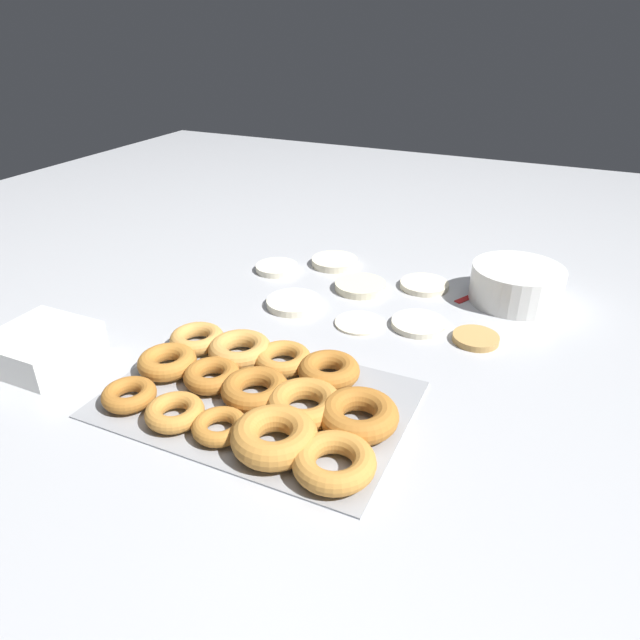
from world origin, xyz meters
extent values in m
plane|color=#B2B5BA|center=(0.00, 0.00, 0.00)|extent=(3.00, 3.00, 0.00)
cylinder|color=beige|center=(-0.12, 0.24, 0.01)|extent=(0.11, 0.11, 0.02)
cylinder|color=silver|center=(0.14, 0.04, 0.01)|extent=(0.10, 0.10, 0.01)
cylinder|color=beige|center=(0.10, 0.21, 0.01)|extent=(0.10, 0.10, 0.01)
cylinder|color=silver|center=(-0.11, 0.02, 0.01)|extent=(0.11, 0.11, 0.01)
cylinder|color=beige|center=(-0.02, 0.15, 0.01)|extent=(0.11, 0.11, 0.02)
cylinder|color=silver|center=(-0.23, 0.16, 0.01)|extent=(0.10, 0.10, 0.01)
cylinder|color=tan|center=(0.25, 0.03, 0.01)|extent=(0.08, 0.08, 0.01)
cylinder|color=beige|center=(0.03, 0.00, 0.00)|extent=(0.09, 0.09, 0.01)
cube|color=#93969B|center=(-0.02, -0.29, 0.00)|extent=(0.46, 0.31, 0.01)
torus|color=#AD6B28|center=(-0.19, -0.38, 0.02)|extent=(0.08, 0.08, 0.02)
torus|color=#C68438|center=(-0.10, -0.39, 0.02)|extent=(0.09, 0.09, 0.03)
torus|color=#B7752D|center=(-0.03, -0.39, 0.02)|extent=(0.08, 0.08, 0.02)
torus|color=#C68438|center=(0.06, -0.38, 0.03)|extent=(0.12, 0.12, 0.04)
torus|color=#C68438|center=(0.15, -0.39, 0.02)|extent=(0.11, 0.11, 0.03)
torus|color=#B7752D|center=(-0.19, -0.29, 0.02)|extent=(0.10, 0.10, 0.03)
torus|color=#AD6B28|center=(-0.10, -0.29, 0.02)|extent=(0.09, 0.09, 0.03)
torus|color=#AD6B28|center=(-0.02, -0.29, 0.02)|extent=(0.10, 0.10, 0.03)
torus|color=#C68438|center=(0.06, -0.30, 0.02)|extent=(0.11, 0.11, 0.03)
torus|color=#AD6B28|center=(0.14, -0.29, 0.02)|extent=(0.12, 0.12, 0.04)
torus|color=#D19347|center=(-0.20, -0.20, 0.02)|extent=(0.09, 0.09, 0.03)
torus|color=#D19347|center=(-0.11, -0.20, 0.02)|extent=(0.11, 0.11, 0.03)
torus|color=#C68438|center=(-0.03, -0.20, 0.02)|extent=(0.09, 0.09, 0.03)
torus|color=#AD6B28|center=(0.06, -0.20, 0.02)|extent=(0.10, 0.10, 0.03)
cylinder|color=white|center=(0.29, 0.23, 0.04)|extent=(0.18, 0.18, 0.07)
cube|color=white|center=(-0.41, -0.35, 0.01)|extent=(0.15, 0.15, 0.02)
cube|color=white|center=(-0.41, -0.35, 0.03)|extent=(0.15, 0.15, 0.02)
cube|color=white|center=(-0.41, -0.35, 0.05)|extent=(0.15, 0.15, 0.02)
cube|color=maroon|center=(0.22, 0.23, 0.00)|extent=(0.08, 0.13, 0.01)
cube|color=#BCBCC1|center=(0.28, 0.35, 0.00)|extent=(0.11, 0.13, 0.01)
camera|label=1|loc=(0.36, -0.90, 0.53)|focal=32.00mm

